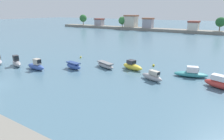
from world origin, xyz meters
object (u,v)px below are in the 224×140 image
(moored_boat_5, at_px, (132,66))
(mooring_buoy_3, at_px, (154,65))
(moored_boat_6, at_px, (152,76))
(moored_boat_1, at_px, (16,62))
(moored_boat_3, at_px, (73,66))
(moored_boat_2, at_px, (36,66))
(moored_boat_8, at_px, (221,83))
(mooring_buoy_0, at_px, (81,57))
(moored_boat_4, at_px, (105,65))
(moored_boat_7, at_px, (191,73))

(moored_boat_5, distance_m, mooring_buoy_3, 4.30)
(moored_boat_5, xyz_separation_m, moored_boat_6, (4.69, -3.21, -0.03))
(moored_boat_1, xyz_separation_m, moored_boat_3, (9.70, 4.01, -0.12))
(moored_boat_2, xyz_separation_m, moored_boat_6, (18.18, 5.24, -0.07))
(moored_boat_3, bearing_deg, moored_boat_8, 17.63)
(moored_boat_3, distance_m, mooring_buoy_0, 7.91)
(mooring_buoy_0, bearing_deg, moored_boat_5, -7.65)
(moored_boat_1, relative_size, moored_boat_6, 1.06)
(moored_boat_6, bearing_deg, moored_boat_1, -145.93)
(moored_boat_5, xyz_separation_m, mooring_buoy_0, (-12.68, 1.70, -0.40))
(moored_boat_6, xyz_separation_m, mooring_buoy_3, (-2.33, 6.78, -0.34))
(moored_boat_5, height_order, mooring_buoy_0, moored_boat_5)
(moored_boat_8, relative_size, mooring_buoy_3, 10.12)
(moored_boat_3, bearing_deg, moored_boat_5, 38.81)
(moored_boat_4, xyz_separation_m, mooring_buoy_0, (-8.27, 3.17, -0.27))
(mooring_buoy_3, bearing_deg, moored_boat_8, -25.25)
(moored_boat_7, relative_size, mooring_buoy_0, 13.50)
(moored_boat_3, distance_m, moored_boat_5, 9.80)
(moored_boat_2, relative_size, moored_boat_5, 0.98)
(moored_boat_6, distance_m, mooring_buoy_3, 7.18)
(moored_boat_1, bearing_deg, moored_boat_6, 33.79)
(moored_boat_4, distance_m, moored_boat_8, 17.45)
(moored_boat_2, xyz_separation_m, moored_boat_5, (13.49, 8.46, -0.04))
(moored_boat_3, distance_m, moored_boat_6, 13.26)
(moored_boat_2, distance_m, moored_boat_5, 15.92)
(moored_boat_2, height_order, moored_boat_8, moored_boat_2)
(moored_boat_6, height_order, moored_boat_8, moored_boat_8)
(moored_boat_2, relative_size, mooring_buoy_0, 10.94)
(moored_boat_2, relative_size, moored_boat_6, 1.12)
(moored_boat_1, distance_m, moored_boat_2, 4.69)
(moored_boat_5, bearing_deg, moored_boat_1, -138.64)
(moored_boat_7, bearing_deg, moored_boat_5, 172.67)
(moored_boat_5, distance_m, moored_boat_8, 13.12)
(moored_boat_8, distance_m, mooring_buoy_3, 11.81)
(moored_boat_5, height_order, mooring_buoy_3, moored_boat_5)
(moored_boat_4, height_order, mooring_buoy_0, moored_boat_4)
(moored_boat_1, height_order, moored_boat_2, moored_boat_1)
(moored_boat_7, bearing_deg, moored_boat_2, -172.08)
(moored_boat_4, relative_size, moored_boat_5, 1.06)
(moored_boat_1, relative_size, moored_boat_3, 1.12)
(moored_boat_2, distance_m, mooring_buoy_0, 10.20)
(moored_boat_2, height_order, moored_boat_7, moored_boat_2)
(moored_boat_5, distance_m, moored_boat_7, 9.08)
(moored_boat_6, height_order, moored_boat_7, moored_boat_7)
(moored_boat_3, relative_size, mooring_buoy_3, 7.96)
(moored_boat_6, height_order, mooring_buoy_3, moored_boat_6)
(moored_boat_3, bearing_deg, moored_boat_4, 49.26)
(moored_boat_1, distance_m, moored_boat_5, 20.24)
(moored_boat_2, bearing_deg, mooring_buoy_3, 40.93)
(moored_boat_4, height_order, moored_boat_7, moored_boat_7)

